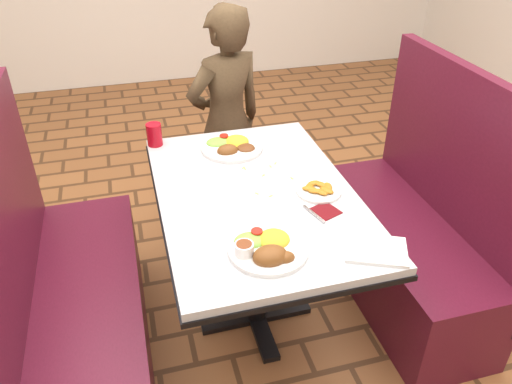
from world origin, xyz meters
TOP-DOWN VIEW (x-y plane):
  - dining_table at (0.00, 0.00)m, footprint 0.81×1.21m
  - booth_bench_left at (-0.80, 0.00)m, footprint 0.47×1.20m
  - booth_bench_right at (0.80, 0.00)m, footprint 0.47×1.20m
  - diner_person at (0.07, 0.88)m, footprint 0.56×0.46m
  - near_dinner_plate at (-0.07, -0.38)m, footprint 0.28×0.28m
  - far_dinner_plate at (-0.01, 0.40)m, footprint 0.29×0.29m
  - plantain_plate at (0.25, -0.07)m, footprint 0.19×0.19m
  - maroon_napkin at (0.22, -0.21)m, footprint 0.13×0.13m
  - spoon_utensil at (0.17, -0.22)m, footprint 0.05×0.13m
  - red_tumbler at (-0.36, 0.54)m, footprint 0.07×0.07m
  - paper_napkin at (0.30, -0.48)m, footprint 0.26×0.23m
  - knife_utensil at (-0.10, -0.36)m, footprint 0.07×0.17m
  - fork_utensil at (-0.06, -0.33)m, footprint 0.06×0.14m
  - lettuce_shreds at (0.04, 0.06)m, footprint 0.28×0.32m

SIDE VIEW (x-z plane):
  - booth_bench_left at x=-0.80m, z-range -0.26..0.92m
  - booth_bench_right at x=0.80m, z-range -0.26..0.92m
  - dining_table at x=0.00m, z-range 0.28..1.03m
  - diner_person at x=0.07m, z-range 0.00..1.33m
  - lettuce_shreds at x=0.04m, z-range 0.75..0.75m
  - maroon_napkin at x=0.22m, z-range 0.75..0.75m
  - spoon_utensil at x=0.17m, z-range 0.75..0.76m
  - paper_napkin at x=0.30m, z-range 0.75..0.76m
  - fork_utensil at x=-0.06m, z-range 0.76..0.76m
  - knife_utensil at x=-0.10m, z-range 0.76..0.76m
  - plantain_plate at x=0.25m, z-range 0.75..0.78m
  - far_dinner_plate at x=-0.01m, z-range 0.74..0.81m
  - near_dinner_plate at x=-0.07m, z-range 0.74..0.83m
  - red_tumbler at x=-0.36m, z-range 0.75..0.86m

